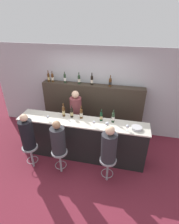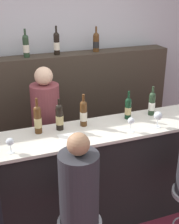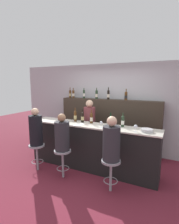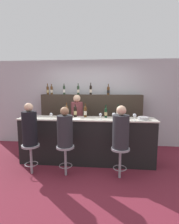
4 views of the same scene
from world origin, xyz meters
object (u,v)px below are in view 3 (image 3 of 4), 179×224
Objects in this scene: guest_seated_left at (36,129)px; wine_bottle_backbar_1 at (73,94)px; bar_stool_middle at (63,156)px; guest_seated_right at (111,142)px; wine_glass_2 at (114,124)px; wine_bottle_backbar_0 at (70,94)px; wine_bottle_backbar_3 at (97,94)px; bar_stool_right at (111,167)px; wine_glass_3 at (136,127)px; bar_stool_left at (37,150)px; wine_bottle_backbar_4 at (108,95)px; metal_bowl at (147,130)px; bartender at (89,131)px; wine_bottle_counter_0 at (75,116)px; wine_glass_0 at (59,119)px; wine_bottle_backbar_5 at (126,96)px; wine_bottle_backbar_2 at (84,94)px; wine_bottle_counter_4 at (123,121)px; wine_bottle_counter_1 at (82,117)px; wine_bottle_counter_3 at (111,120)px; guest_seated_middle at (62,135)px; wine_bottle_counter_2 at (91,118)px; wine_glass_1 at (101,123)px.

wine_bottle_backbar_1 is at bearing 93.30° from guest_seated_left.
bar_stool_middle is 1.20m from guest_seated_right.
guest_seated_left is 1.04× the size of guest_seated_right.
bar_stool_middle is (-0.98, -0.49, -0.71)m from wine_glass_2.
wine_bottle_backbar_0 is 0.99× the size of wine_bottle_backbar_3.
wine_bottle_backbar_0 reaches higher than bar_stool_right.
wine_bottle_backbar_0 reaches higher than wine_glass_3.
guest_seated_left is (-0.00, 0.00, 0.51)m from bar_stool_left.
wine_bottle_backbar_4 is 1.49× the size of metal_bowl.
wine_bottle_backbar_1 is 0.19× the size of bartender.
wine_bottle_backbar_3 is 0.21× the size of bartender.
wine_bottle_counter_0 reaches higher than wine_glass_0.
wine_bottle_backbar_5 is 1.42m from wine_glass_2.
wine_bottle_backbar_2 is at bearing 180.00° from wine_bottle_backbar_3.
wine_glass_3 is 1.63m from bartender.
wine_glass_0 is (0.40, -1.33, -0.52)m from wine_bottle_backbar_1.
wine_bottle_backbar_4 is at bearing 112.53° from guest_seated_right.
wine_bottle_counter_4 reaches higher than bar_stool_middle.
wine_bottle_counter_1 is 2.31× the size of wine_glass_0.
wine_glass_3 is at bearing -24.41° from wine_bottle_counter_3.
wine_bottle_counter_3 reaches higher than wine_glass_3.
wine_bottle_backbar_3 is 2.46m from bar_stool_right.
wine_bottle_backbar_2 is (-1.53, 1.05, 0.50)m from wine_bottle_counter_4.
wine_bottle_counter_1 is at bearing 180.00° from wine_bottle_counter_3.
wine_bottle_backbar_0 is 0.93m from wine_bottle_backbar_3.
wine_bottle_counter_3 reaches higher than wine_glass_0.
bar_stool_middle is at bearing -95.18° from wine_bottle_counter_1.
wine_bottle_backbar_5 is 2.19m from bar_stool_right.
wine_bottle_counter_1 is 0.36× the size of guest_seated_left.
wine_glass_0 is 0.58× the size of metal_bowl.
wine_bottle_counter_0 is at bearing -56.40° from wine_bottle_backbar_1.
wine_bottle_backbar_1 is (-0.70, 1.05, 0.48)m from wine_bottle_counter_0.
wine_bottle_backbar_2 is 2.01m from guest_seated_middle.
wine_bottle_backbar_1 is 2.82m from metal_bowl.
wine_bottle_backbar_2 is 0.38× the size of guest_seated_right.
wine_bottle_counter_4 is 1.35m from guest_seated_middle.
bar_stool_left is at bearing 180.00° from guest_seated_middle.
wine_bottle_backbar_2 is at bearing 106.59° from wine_bottle_counter_0.
wine_bottle_counter_2 is 2.23× the size of wine_glass_3.
wine_bottle_counter_4 is 1.36× the size of metal_bowl.
wine_bottle_backbar_5 is at bearing 0.00° from wine_bottle_backbar_2.
guest_seated_right reaches higher than bar_stool_left.
guest_seated_right is (0.00, -0.00, 0.50)m from bar_stool_right.
wine_bottle_backbar_4 is 0.44× the size of guest_seated_middle.
wine_glass_0 is (-0.50, -0.28, -0.04)m from wine_bottle_counter_1.
wine_bottle_counter_2 is 2.42× the size of wine_glass_0.
wine_bottle_counter_4 is at bearing 23.00° from guest_seated_left.
bartender is at bearing 57.43° from wine_glass_0.
wine_glass_1 is at bearing 18.94° from bar_stool_left.
bar_stool_left is 1.00× the size of bar_stool_middle.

